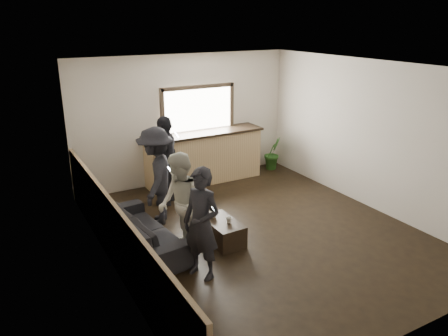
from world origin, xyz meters
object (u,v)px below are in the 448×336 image
person_c (156,176)px  cup_a (213,214)px  bar_counter (204,154)px  person_a (202,224)px  coffee_table (222,231)px  potted_plant (273,153)px  cup_b (229,220)px  person_b (180,205)px  person_d (166,160)px  sofa (144,230)px

person_c → cup_a: bearing=60.4°
bar_counter → person_a: bearing=-117.1°
coffee_table → potted_plant: size_ratio=1.04×
cup_a → cup_b: cup_a is taller
person_a → person_b: 0.74m
cup_b → bar_counter: bearing=71.3°
cup_b → potted_plant: potted_plant is taller
person_a → person_d: 2.73m
person_b → person_c: 1.22m
coffee_table → cup_a: cup_a is taller
bar_counter → potted_plant: 1.87m
sofa → person_a: bearing=-165.7°
coffee_table → person_d: person_d is taller
sofa → person_b: (0.45, -0.44, 0.52)m
bar_counter → coffee_table: bearing=-110.7°
bar_counter → coffee_table: (-1.01, -2.67, -0.46)m
sofa → person_a: (0.45, -1.18, 0.52)m
person_d → person_c: bearing=3.8°
cup_a → person_d: size_ratio=0.08×
bar_counter → person_b: size_ratio=1.66×
bar_counter → person_b: bearing=-123.1°
potted_plant → person_b: person_b is taller
bar_counter → person_a: (-1.74, -3.42, 0.17)m
cup_a → potted_plant: 3.81m
potted_plant → person_c: bearing=-158.0°
coffee_table → person_a: 1.22m
potted_plant → cup_b: bearing=-135.6°
coffee_table → potted_plant: (2.86, 2.63, 0.21)m
cup_a → cup_b: (0.13, -0.30, -0.01)m
person_c → sofa: bearing=-4.3°
sofa → person_c: 1.10m
sofa → person_b: 0.82m
coffee_table → potted_plant: bearing=42.6°
person_c → person_d: person_d is taller
cup_a → person_a: (-0.67, -0.94, 0.39)m
sofa → potted_plant: bearing=-68.1°
bar_counter → sofa: (-2.19, -2.23, -0.35)m
cup_a → cup_b: size_ratio=1.35×
potted_plant → person_d: bearing=-167.0°
coffee_table → person_b: 0.97m
sofa → person_b: bearing=-141.1°
sofa → person_a: size_ratio=1.24×
bar_counter → sofa: 3.15m
bar_counter → cup_a: bar_counter is taller
sofa → cup_a: bearing=-108.9°
cup_a → person_c: person_c is taller
coffee_table → cup_b: (0.07, -0.10, 0.23)m
bar_counter → sofa: size_ratio=1.34×
cup_a → person_a: person_a is taller
coffee_table → person_d: 2.06m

